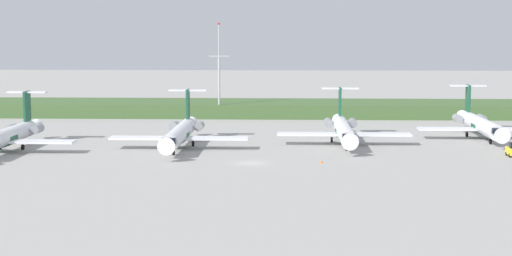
# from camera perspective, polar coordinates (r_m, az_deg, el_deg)

# --- Properties ---
(ground_plane) EXTENTS (500.00, 500.00, 0.00)m
(ground_plane) POSITION_cam_1_polar(r_m,az_deg,el_deg) (148.89, 0.18, -0.61)
(ground_plane) COLOR #9E9B96
(grass_berm) EXTENTS (320.00, 20.00, 3.05)m
(grass_berm) POSITION_cam_1_polar(r_m,az_deg,el_deg) (186.99, 0.63, 1.39)
(grass_berm) COLOR #426033
(grass_berm) RESTS_ON ground
(regional_jet_nearest) EXTENTS (22.81, 31.00, 9.00)m
(regional_jet_nearest) POSITION_cam_1_polar(r_m,az_deg,el_deg) (136.38, -17.14, -0.53)
(regional_jet_nearest) COLOR white
(regional_jet_nearest) RESTS_ON ground
(regional_jet_second) EXTENTS (22.81, 31.00, 9.00)m
(regional_jet_second) POSITION_cam_1_polar(r_m,az_deg,el_deg) (134.99, -5.36, -0.33)
(regional_jet_second) COLOR white
(regional_jet_second) RESTS_ON ground
(regional_jet_third) EXTENTS (22.81, 31.00, 9.00)m
(regional_jet_third) POSITION_cam_1_polar(r_m,az_deg,el_deg) (140.10, 6.18, -0.08)
(regional_jet_third) COLOR white
(regional_jet_third) RESTS_ON ground
(regional_jet_fourth) EXTENTS (22.81, 31.00, 9.00)m
(regional_jet_fourth) POSITION_cam_1_polar(r_m,az_deg,el_deg) (152.11, 15.50, 0.26)
(regional_jet_fourth) COLOR white
(regional_jet_fourth) RESTS_ON ground
(antenna_mast) EXTENTS (4.40, 0.50, 21.14)m
(antenna_mast) POSITION_cam_1_polar(r_m,az_deg,el_deg) (179.21, -2.62, 3.48)
(antenna_mast) COLOR #B2B2B7
(antenna_mast) RESTS_ON ground
(safety_cone_front_marker) EXTENTS (0.44, 0.44, 0.55)m
(safety_cone_front_marker) POSITION_cam_1_polar(r_m,az_deg,el_deg) (119.41, 4.62, -2.36)
(safety_cone_front_marker) COLOR orange
(safety_cone_front_marker) RESTS_ON ground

